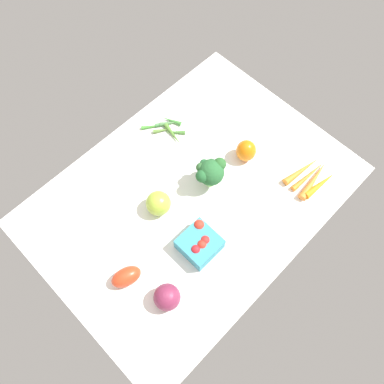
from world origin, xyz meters
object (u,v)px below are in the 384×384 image
Objects in this scene: red_onion_center at (167,297)px; bell_pepper_orange at (246,151)px; carrot_bunch at (312,178)px; broccoli_head at (210,172)px; heirloom_tomato_green at (158,203)px; roma_tomato at (126,277)px; berry_basket at (200,243)px; okra_pile at (168,128)px.

bell_pepper_orange is at bearing 17.21° from red_onion_center.
broccoli_head is at bearing 136.79° from carrot_bunch.
broccoli_head reaches higher than heirloom_tomato_green.
carrot_bunch is at bearing -177.77° from roma_tomato.
broccoli_head is 1.07× the size of berry_basket.
bell_pepper_orange is (-9.24, 21.95, 2.82)cm from carrot_bunch.
bell_pepper_orange is (57.46, 3.24, 1.32)cm from roma_tomato.
roma_tomato is at bearing 159.79° from berry_basket.
roma_tomato is 25.07cm from heirloom_tomato_green.
okra_pile is at bearing 111.59° from bell_pepper_orange.
broccoli_head is 23.39cm from berry_basket.
red_onion_center is 0.86× the size of roma_tomato.
carrot_bunch reaches higher than okra_pile.
berry_basket is 1.37× the size of bell_pepper_orange.
roma_tomato is 57.56cm from bell_pepper_orange.
carrot_bunch is at bearing -67.86° from okra_pile.
broccoli_head is (-25.28, 23.75, 6.55)cm from carrot_bunch.
roma_tomato is 1.14× the size of heirloom_tomato_green.
carrot_bunch is at bearing -5.05° from red_onion_center.
broccoli_head reaches higher than red_onion_center.
red_onion_center is at bearing -153.79° from broccoli_head.
bell_pepper_orange reaches higher than carrot_bunch.
heirloom_tomato_green is (-23.69, -20.59, 3.29)cm from okra_pile.
red_onion_center reaches higher than roma_tomato.
roma_tomato reaches higher than carrot_bunch.
bell_pepper_orange is at bearing 18.60° from berry_basket.
heirloom_tomato_green is at bearing 51.71° from red_onion_center.
berry_basket is at bearing 177.69° from roma_tomato.
heirloom_tomato_green reaches higher than okra_pile.
okra_pile is at bearing 41.00° from heirloom_tomato_green.
berry_basket is at bearing -144.11° from broccoli_head.
red_onion_center is at bearing 174.95° from carrot_bunch.
heirloom_tomato_green is 0.72× the size of berry_basket.
roma_tomato is (-66.69, 18.71, 1.50)cm from carrot_bunch.
okra_pile is 55.86cm from roma_tomato.
broccoli_head is 1.49× the size of heirloom_tomato_green.
broccoli_head is 41.48cm from red_onion_center.
berry_basket is at bearing -90.07° from heirloom_tomato_green.
red_onion_center is at bearing 126.20° from roma_tomato.
roma_tomato reaches higher than okra_pile.
berry_basket is at bearing 14.56° from red_onion_center.
roma_tomato is (-41.41, -5.03, -5.05)cm from broccoli_head.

